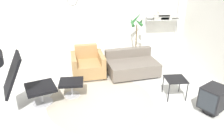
{
  "coord_description": "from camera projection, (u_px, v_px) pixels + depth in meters",
  "views": [
    {
      "loc": [
        -0.05,
        -4.18,
        2.67
      ],
      "look_at": [
        0.38,
        0.38,
        0.55
      ],
      "focal_mm": 35.0,
      "sensor_mm": 36.0,
      "label": 1
    }
  ],
  "objects": [
    {
      "name": "ground_plane",
      "position": [
        97.0,
        100.0,
        4.9
      ],
      "size": [
        12.0,
        12.0,
        0.0
      ],
      "primitive_type": "plane",
      "color": "silver"
    },
    {
      "name": "wall_back",
      "position": [
        93.0,
        11.0,
        7.23
      ],
      "size": [
        12.0,
        0.09,
        2.8
      ],
      "color": "silver",
      "rests_on": "ground_plane"
    },
    {
      "name": "round_rug",
      "position": [
        100.0,
        100.0,
        4.89
      ],
      "size": [
        2.35,
        2.35,
        0.01
      ],
      "color": "#BCB29E",
      "rests_on": "ground_plane"
    },
    {
      "name": "lounge_chair",
      "position": [
        18.0,
        75.0,
        4.32
      ],
      "size": [
        1.22,
        0.94,
        1.3
      ],
      "rotation": [
        0.0,
        0.0,
        -1.19
      ],
      "color": "#BCBCC1",
      "rests_on": "ground_plane"
    },
    {
      "name": "ottoman",
      "position": [
        71.0,
        84.0,
        4.96
      ],
      "size": [
        0.53,
        0.45,
        0.38
      ],
      "color": "#BCBCC1",
      "rests_on": "ground_plane"
    },
    {
      "name": "armchair_red",
      "position": [
        88.0,
        65.0,
        5.94
      ],
      "size": [
        0.96,
        0.95,
        0.78
      ],
      "rotation": [
        0.0,
        0.0,
        3.27
      ],
      "color": "silver",
      "rests_on": "ground_plane"
    },
    {
      "name": "couch_low",
      "position": [
        132.0,
        66.0,
        6.05
      ],
      "size": [
        1.48,
        1.15,
        0.64
      ],
      "rotation": [
        0.0,
        0.0,
        3.31
      ],
      "color": "black",
      "rests_on": "ground_plane"
    },
    {
      "name": "side_table",
      "position": [
        176.0,
        81.0,
        4.87
      ],
      "size": [
        0.45,
        0.45,
        0.46
      ],
      "color": "black",
      "rests_on": "ground_plane"
    },
    {
      "name": "crt_television",
      "position": [
        213.0,
        99.0,
        4.35
      ],
      "size": [
        0.63,
        0.62,
        0.58
      ],
      "rotation": [
        0.0,
        0.0,
        2.14
      ],
      "color": "black",
      "rests_on": "ground_plane"
    },
    {
      "name": "potted_plant",
      "position": [
        136.0,
        38.0,
        7.15
      ],
      "size": [
        0.43,
        0.42,
        1.44
      ],
      "color": "brown",
      "rests_on": "ground_plane"
    },
    {
      "name": "shelf_unit",
      "position": [
        163.0,
        17.0,
        7.24
      ],
      "size": [
        1.14,
        0.28,
        1.94
      ],
      "color": "#BCBCC1",
      "rests_on": "ground_plane"
    }
  ]
}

